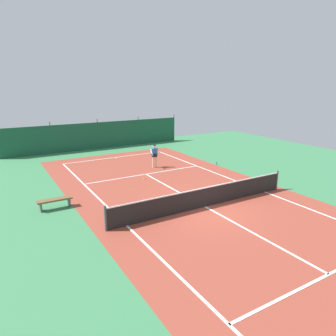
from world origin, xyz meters
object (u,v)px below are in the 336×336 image
Objects in this scene: tennis_net at (205,197)px; tennis_ball_midcourt at (154,179)px; courtside_bench at (55,201)px; water_bottle at (216,163)px; tennis_ball_by_sideline at (130,190)px; tennis_player at (154,154)px; tennis_ball_near_player at (144,179)px.

tennis_net reaches higher than tennis_ball_midcourt.
courtside_bench reaches higher than water_bottle.
courtside_bench is (-6.31, 3.47, -0.14)m from tennis_net.
tennis_ball_midcourt and tennis_ball_by_sideline have the same top height.
courtside_bench is 6.67× the size of water_bottle.
tennis_net is 7.77m from tennis_player.
tennis_ball_midcourt is 1.00× the size of tennis_ball_by_sideline.
tennis_ball_midcourt is at bearing 27.07° from tennis_ball_by_sideline.
tennis_ball_by_sideline is at bearing 7.65° from courtside_bench.
water_bottle is (7.74, 1.96, 0.09)m from tennis_ball_by_sideline.
tennis_ball_midcourt is at bearing -170.88° from water_bottle.
tennis_ball_midcourt is 5.76m from water_bottle.
tennis_ball_midcourt is at bearing 14.50° from courtside_bench.
tennis_player reaches higher than tennis_ball_near_player.
tennis_net is at bearing -132.97° from water_bottle.
tennis_net is 6.33× the size of courtside_bench.
tennis_ball_near_player is 1.00× the size of tennis_ball_midcourt.
courtside_bench reaches higher than tennis_ball_by_sideline.
tennis_ball_near_player is 2.14m from tennis_ball_by_sideline.
tennis_ball_near_player and tennis_ball_by_sideline have the same top height.
tennis_net reaches higher than water_bottle.
tennis_ball_midcourt is (-0.11, 5.07, -0.48)m from tennis_net.
tennis_player is 6.83× the size of water_bottle.
tennis_ball_near_player is 6.20m from water_bottle.
tennis_player is 24.85× the size of tennis_ball_near_player.
courtside_bench is (-6.20, -1.60, 0.34)m from tennis_ball_midcourt.
tennis_player is at bearing 48.32° from tennis_ball_near_player.
tennis_ball_by_sideline is (-1.55, -1.47, 0.00)m from tennis_ball_near_player.
courtside_bench is at bearing -165.50° from tennis_ball_midcourt.
tennis_player is 24.85× the size of tennis_ball_by_sideline.
tennis_player reaches higher than tennis_ball_midcourt.
water_bottle is at bearing 4.50° from tennis_ball_near_player.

